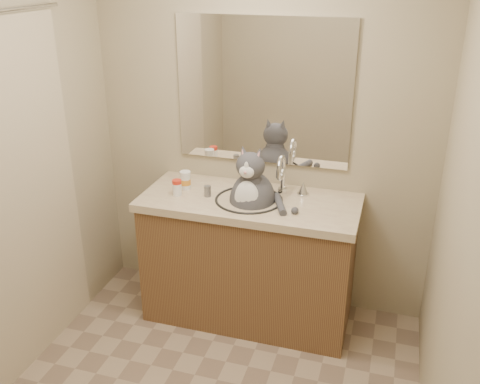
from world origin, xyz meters
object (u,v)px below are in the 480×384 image
at_px(cat, 252,198).
at_px(grey_canister, 208,191).
at_px(pill_bottle_orange, 185,180).
at_px(pill_bottle_redcap, 177,187).

xyz_separation_m(cat, grey_canister, (-0.28, -0.01, 0.01)).
bearing_deg(pill_bottle_orange, cat, -7.70).
height_order(pill_bottle_redcap, grey_canister, pill_bottle_redcap).
relative_size(pill_bottle_redcap, grey_canister, 1.47).
height_order(cat, pill_bottle_redcap, cat).
distance_m(pill_bottle_orange, grey_canister, 0.19).
xyz_separation_m(pill_bottle_orange, grey_canister, (0.18, -0.07, -0.02)).
relative_size(pill_bottle_orange, grey_canister, 1.70).
relative_size(cat, grey_canister, 8.22).
xyz_separation_m(pill_bottle_redcap, pill_bottle_orange, (0.01, 0.11, 0.00)).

